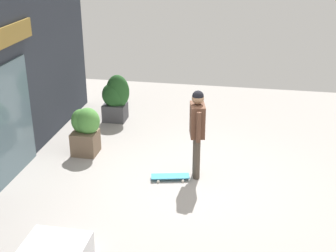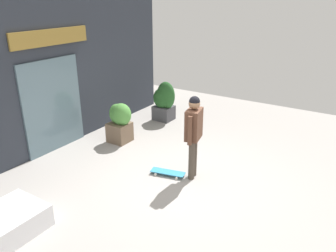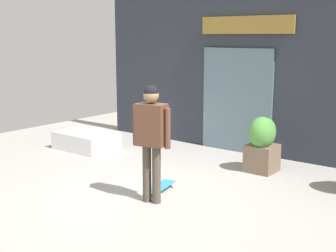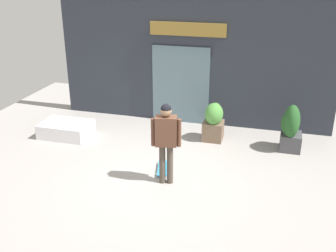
% 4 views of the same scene
% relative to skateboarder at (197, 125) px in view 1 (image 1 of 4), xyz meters
% --- Properties ---
extents(ground_plane, '(12.00, 12.00, 0.00)m').
position_rel_skateboarder_xyz_m(ground_plane, '(-0.24, 0.17, -1.09)').
color(ground_plane, '#9E9993').
extents(building_facade, '(7.75, 0.31, 3.81)m').
position_rel_skateboarder_xyz_m(building_facade, '(-0.25, 3.63, 0.80)').
color(building_facade, '#2D333D').
rests_on(building_facade, ground_plane).
extents(skateboarder, '(0.60, 0.34, 1.76)m').
position_rel_skateboarder_xyz_m(skateboarder, '(0.00, 0.00, 0.00)').
color(skateboarder, '#4C4238').
rests_on(skateboarder, ground_plane).
extents(skateboard, '(0.38, 0.76, 0.08)m').
position_rel_skateboarder_xyz_m(skateboard, '(-0.22, 0.47, -1.02)').
color(skateboard, teal).
rests_on(skateboard, ground_plane).
extents(planter_box_left, '(0.51, 0.62, 1.04)m').
position_rel_skateboarder_xyz_m(planter_box_left, '(0.59, 2.44, -0.53)').
color(planter_box_left, brown).
rests_on(planter_box_left, ground_plane).
extents(planter_box_right, '(0.53, 0.68, 1.20)m').
position_rel_skateboarder_xyz_m(planter_box_right, '(2.49, 2.33, -0.48)').
color(planter_box_right, '#47474C').
rests_on(planter_box_right, ground_plane).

